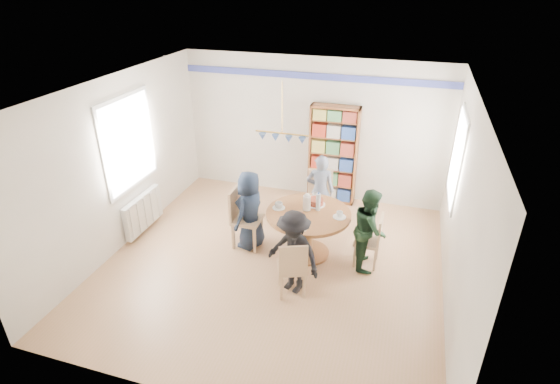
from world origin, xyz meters
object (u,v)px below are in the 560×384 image
at_px(person_left, 250,210).
at_px(dining_table, 308,223).
at_px(chair_near, 292,266).
at_px(person_near, 293,252).
at_px(chair_far, 320,195).
at_px(person_right, 370,229).
at_px(radiator, 143,212).
at_px(chair_left, 242,215).
at_px(person_far, 320,191).
at_px(bookshelf, 333,156).
at_px(chair_right, 372,238).

bearing_deg(person_left, dining_table, 104.52).
relative_size(chair_near, person_near, 0.70).
relative_size(dining_table, chair_far, 1.33).
bearing_deg(person_right, person_near, 125.34).
height_order(radiator, chair_near, chair_near).
bearing_deg(chair_left, radiator, -177.06).
bearing_deg(chair_near, chair_left, 138.47).
distance_m(chair_far, chair_near, 2.05).
bearing_deg(dining_table, chair_near, -88.06).
xyz_separation_m(radiator, person_near, (2.88, -0.77, 0.27)).
xyz_separation_m(chair_left, chair_far, (1.03, 1.07, -0.02)).
distance_m(chair_far, person_near, 1.93).
xyz_separation_m(person_far, bookshelf, (0.02, 0.99, 0.26)).
xyz_separation_m(radiator, chair_near, (2.90, -0.89, 0.13)).
bearing_deg(person_far, chair_far, -85.11).
bearing_deg(person_near, bookshelf, 110.35).
height_order(chair_right, bookshelf, bookshelf).
bearing_deg(radiator, chair_left, 2.94).
bearing_deg(person_near, dining_table, 111.03).
bearing_deg(radiator, bookshelf, 35.47).
bearing_deg(chair_right, dining_table, -179.52).
xyz_separation_m(chair_far, person_left, (-0.90, -1.07, 0.12)).
bearing_deg(dining_table, person_near, -89.02).
bearing_deg(chair_right, chair_far, 135.46).
bearing_deg(person_far, chair_right, 130.37).
xyz_separation_m(chair_left, person_far, (1.06, 0.96, 0.11)).
distance_m(chair_left, chair_far, 1.48).
xyz_separation_m(chair_right, chair_near, (-0.95, -1.03, 0.01)).
bearing_deg(person_right, person_left, 82.03).
height_order(radiator, person_right, person_right).
distance_m(person_right, person_near, 1.28).
bearing_deg(chair_left, bookshelf, 61.04).
xyz_separation_m(chair_left, person_right, (2.01, 0.03, 0.08)).
xyz_separation_m(chair_near, bookshelf, (-0.03, 2.93, 0.45)).
bearing_deg(person_right, chair_far, 34.48).
height_order(person_far, bookshelf, bookshelf).
bearing_deg(chair_near, person_left, 134.74).
xyz_separation_m(person_far, person_near, (0.04, -1.82, -0.04)).
distance_m(chair_far, person_right, 1.43).
distance_m(chair_near, person_near, 0.19).
bearing_deg(dining_table, radiator, -177.36).
height_order(chair_left, person_left, person_left).
xyz_separation_m(chair_left, chair_near, (1.11, -0.98, -0.07)).
height_order(radiator, dining_table, dining_table).
relative_size(radiator, bookshelf, 0.53).
height_order(person_left, bookshelf, bookshelf).
relative_size(chair_far, bookshelf, 0.52).
height_order(chair_left, person_far, person_far).
distance_m(dining_table, chair_right, 0.99).
height_order(person_left, person_near, person_left).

